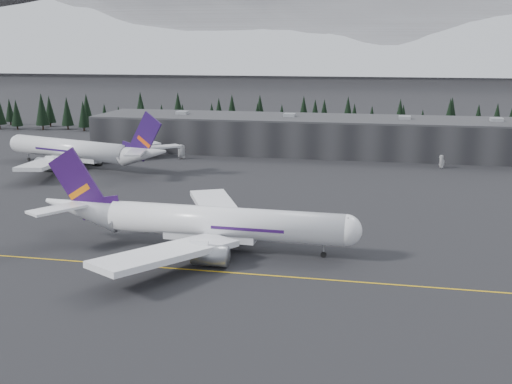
% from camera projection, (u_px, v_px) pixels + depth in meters
% --- Properties ---
extents(ground, '(1400.00, 1400.00, 0.00)m').
position_uv_depth(ground, '(232.00, 269.00, 109.82)').
color(ground, black).
rests_on(ground, ground).
extents(taxiline, '(400.00, 0.40, 0.02)m').
position_uv_depth(taxiline, '(229.00, 272.00, 107.91)').
color(taxiline, gold).
rests_on(taxiline, ground).
extents(terminal, '(160.00, 30.00, 12.60)m').
position_uv_depth(terminal, '(317.00, 135.00, 227.61)').
color(terminal, black).
rests_on(terminal, ground).
extents(treeline, '(360.00, 20.00, 15.00)m').
position_uv_depth(treeline, '(328.00, 120.00, 262.63)').
color(treeline, black).
rests_on(treeline, ground).
extents(mountain_ridge, '(4400.00, 900.00, 420.00)m').
position_uv_depth(mountain_ridge, '(378.00, 68.00, 1063.45)').
color(mountain_ridge, white).
rests_on(mountain_ridge, ground).
extents(jet_main, '(62.33, 57.52, 18.32)m').
position_uv_depth(jet_main, '(197.00, 222.00, 119.91)').
color(jet_main, white).
rests_on(jet_main, ground).
extents(jet_parked, '(62.74, 56.61, 18.93)m').
position_uv_depth(jet_parked, '(83.00, 151.00, 199.31)').
color(jet_parked, silver).
rests_on(jet_parked, ground).
extents(gse_vehicle_a, '(3.21, 5.30, 1.37)m').
position_uv_depth(gse_vehicle_a, '(182.00, 157.00, 215.70)').
color(gse_vehicle_a, silver).
rests_on(gse_vehicle_a, ground).
extents(gse_vehicle_b, '(4.41, 2.93, 1.39)m').
position_uv_depth(gse_vehicle_b, '(442.00, 166.00, 199.74)').
color(gse_vehicle_b, silver).
rests_on(gse_vehicle_b, ground).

